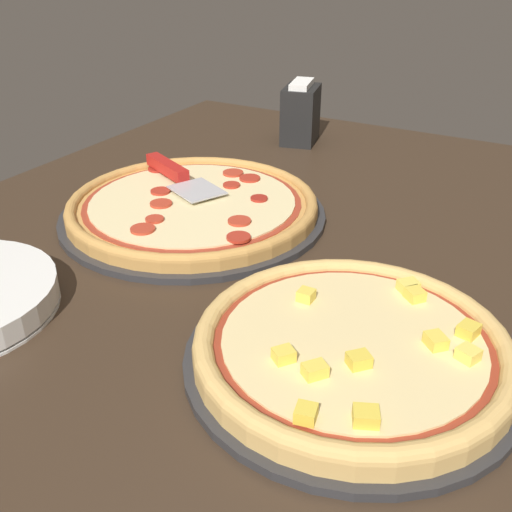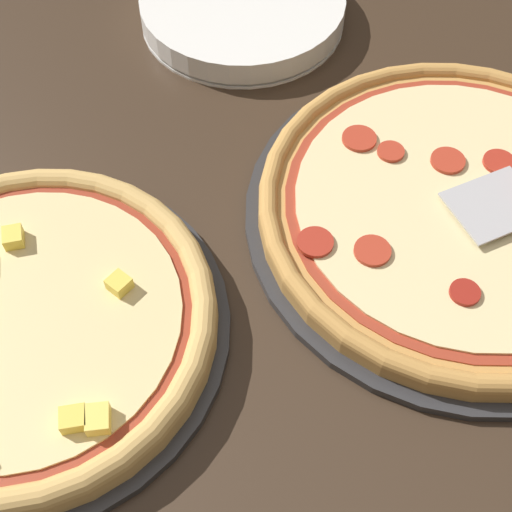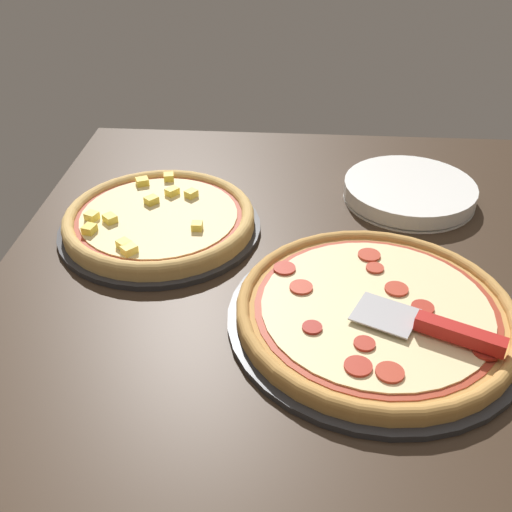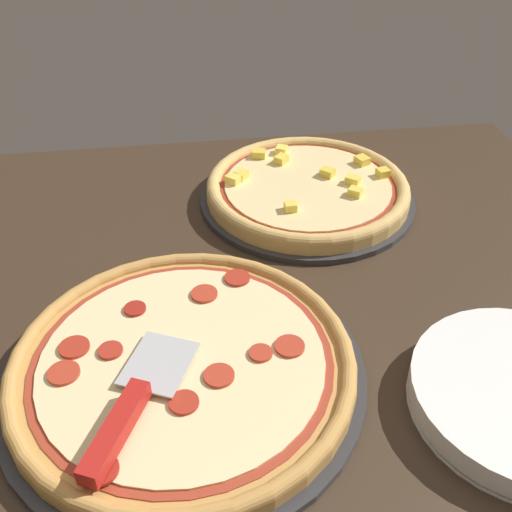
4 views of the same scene
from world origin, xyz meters
The scene contains 6 objects.
ground_plane centered at (0.00, 0.00, -1.80)cm, with size 131.68×100.73×3.60cm, color #38281C.
pizza_pan_front centered at (-1.63, -10.22, 0.50)cm, with size 42.63×42.63×1.00cm, color #2D2D30.
pizza_front centered at (-1.64, -10.22, 2.28)cm, with size 40.08×40.08×2.52cm.
pizza_pan_back centered at (20.81, 25.77, 0.50)cm, with size 35.90×35.90×1.00cm, color #2D2D30.
pizza_back centered at (20.81, 25.81, 2.52)cm, with size 33.75×33.75×3.58cm.
plate_stack centered at (35.37, -20.09, 1.75)cm, with size 25.17×25.17×3.50cm.
Camera 2 is at (-14.32, 35.97, 56.80)cm, focal length 50.00 mm.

